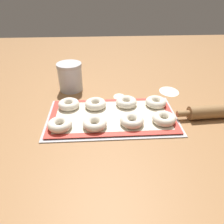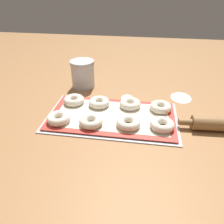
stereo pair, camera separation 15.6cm
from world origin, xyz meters
name	(u,v)px [view 1 (the left image)]	position (x,y,z in m)	size (l,w,h in m)	color
ground_plane	(110,119)	(0.00, 0.00, 0.00)	(2.80, 2.80, 0.00)	olive
baking_tray	(112,117)	(0.01, 0.01, 0.00)	(0.53, 0.30, 0.01)	#B2B5BA
baking_mat	(112,116)	(0.01, 0.01, 0.01)	(0.50, 0.27, 0.00)	red
bagel_front_far_left	(60,124)	(-0.19, -0.06, 0.03)	(0.09, 0.09, 0.03)	silver
bagel_front_mid_left	(95,123)	(-0.06, -0.06, 0.03)	(0.09, 0.09, 0.03)	silver
bagel_front_mid_right	(132,121)	(0.08, -0.05, 0.03)	(0.09, 0.09, 0.03)	silver
bagel_front_far_right	(164,119)	(0.21, -0.05, 0.03)	(0.09, 0.09, 0.03)	silver
bagel_back_far_left	(69,104)	(-0.17, 0.09, 0.03)	(0.09, 0.09, 0.03)	silver
bagel_back_mid_left	(95,104)	(-0.06, 0.08, 0.03)	(0.09, 0.09, 0.03)	silver
bagel_back_mid_right	(126,102)	(0.08, 0.09, 0.03)	(0.09, 0.09, 0.03)	silver
bagel_back_far_right	(156,102)	(0.21, 0.08, 0.03)	(0.09, 0.09, 0.03)	silver
flour_canister	(70,77)	(-0.18, 0.28, 0.07)	(0.12, 0.12, 0.14)	silver
flour_patch_near	(169,91)	(0.31, 0.23, 0.00)	(0.10, 0.11, 0.00)	white
flour_patch_far	(119,96)	(0.06, 0.19, 0.00)	(0.06, 0.07, 0.00)	white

